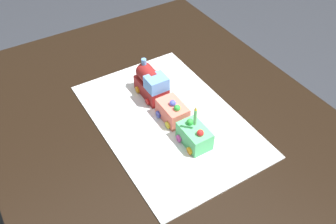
{
  "coord_description": "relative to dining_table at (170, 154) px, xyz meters",
  "views": [
    {
      "loc": [
        0.66,
        -0.41,
        1.55
      ],
      "look_at": [
        -0.04,
        0.02,
        0.77
      ],
      "focal_mm": 40.03,
      "sensor_mm": 36.0,
      "label": 1
    }
  ],
  "objects": [
    {
      "name": "cake_car_tanker_mint_green",
      "position": [
        0.08,
        0.03,
        0.14
      ],
      "size": [
        0.1,
        0.08,
        0.07
      ],
      "color": "#59CC7A",
      "rests_on": "cake_board"
    },
    {
      "name": "cake_board",
      "position": [
        -0.04,
        0.02,
        0.11
      ],
      "size": [
        0.6,
        0.4,
        0.0
      ],
      "primitive_type": "cube",
      "color": "silver",
      "rests_on": "dining_table"
    },
    {
      "name": "birthday_candle",
      "position": [
        0.08,
        0.03,
        0.22
      ],
      "size": [
        0.01,
        0.01,
        0.07
      ],
      "color": "#66D872",
      "rests_on": "cake_car_tanker_mint_green"
    },
    {
      "name": "cake_locomotive",
      "position": [
        -0.17,
        0.03,
        0.16
      ],
      "size": [
        0.14,
        0.08,
        0.12
      ],
      "color": "maroon",
      "rests_on": "cake_board"
    },
    {
      "name": "dining_table",
      "position": [
        0.0,
        0.0,
        0.0
      ],
      "size": [
        1.4,
        1.0,
        0.74
      ],
      "color": "black",
      "rests_on": "ground"
    },
    {
      "name": "cake_car_flatbed_coral",
      "position": [
        -0.04,
        0.03,
        0.14
      ],
      "size": [
        0.1,
        0.08,
        0.07
      ],
      "color": "#F27260",
      "rests_on": "cake_board"
    }
  ]
}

